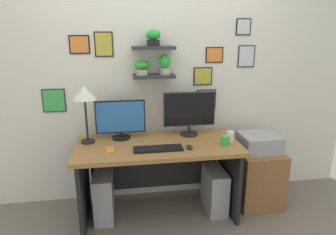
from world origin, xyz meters
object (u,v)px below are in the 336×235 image
monitor_right (189,112)px  printer (259,143)px  desk_lamp (84,96)px  pen_cup (230,136)px  desk (158,162)px  coffee_mug (225,141)px  drawer_cabinet (256,176)px  computer_tower_right (215,190)px  cell_phone (110,149)px  computer_mouse (189,147)px  computer_tower_left (104,195)px  monitor_left (120,119)px  keyboard (158,149)px

monitor_right → printer: size_ratio=1.38×
desk_lamp → pen_cup: (1.35, -0.18, -0.40)m
desk → coffee_mug: coffee_mug is taller
drawer_cabinet → computer_tower_right: bearing=-171.1°
monitor_right → cell_phone: (-0.79, -0.29, -0.24)m
desk → pen_cup: size_ratio=15.40×
pen_cup → computer_mouse: bearing=-164.3°
pen_cup → drawer_cabinet: bearing=16.4°
computer_tower_left → computer_tower_right: bearing=-2.3°
monitor_left → keyboard: size_ratio=1.09×
desk_lamp → cell_phone: bearing=-46.3°
drawer_cabinet → printer: 0.38m
computer_tower_left → computer_mouse: bearing=-13.6°
pen_cup → computer_tower_right: size_ratio=0.23×
computer_tower_left → pen_cup: bearing=-3.5°
monitor_right → computer_mouse: size_ratio=5.82×
cell_phone → computer_tower_left: cell_phone is taller
desk_lamp → drawer_cabinet: size_ratio=0.92×
drawer_cabinet → computer_tower_right: (-0.48, -0.07, -0.07)m
monitor_left → drawer_cabinet: bearing=-6.0°
monitor_right → keyboard: monitor_right is taller
monitor_left → desk_lamp: 0.41m
monitor_left → computer_tower_left: 0.76m
monitor_right → computer_tower_right: (0.23, -0.22, -0.77)m
monitor_left → desk_lamp: bearing=-167.2°
desk → printer: bearing=1.0°
desk → desk_lamp: (-0.66, 0.09, 0.66)m
computer_tower_left → desk_lamp: bearing=139.1°
cell_phone → computer_tower_left: 0.54m
cell_phone → monitor_left: bearing=67.4°
monitor_right → desk_lamp: bearing=-175.9°
monitor_left → desk: bearing=-25.6°
monitor_left → desk_lamp: desk_lamp is taller
desk → monitor_right: 0.59m
monitor_left → computer_tower_right: size_ratio=1.09×
computer_tower_right → desk: bearing=174.4°
desk_lamp → printer: 1.78m
keyboard → computer_tower_left: keyboard is taller
computer_tower_right → coffee_mug: bearing=-72.8°
drawer_cabinet → monitor_left: bearing=174.0°
pen_cup → printer: bearing=16.4°
monitor_left → computer_tower_right: (0.91, -0.22, -0.72)m
monitor_left → printer: size_ratio=1.27×
cell_phone → drawer_cabinet: size_ratio=0.24×
monitor_left → computer_mouse: 0.73m
monitor_left → drawer_cabinet: monitor_left is taller
desk → monitor_left: 0.56m
keyboard → drawer_cabinet: keyboard is taller
monitor_left → pen_cup: 1.07m
monitor_left → pen_cup: monitor_left is taller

